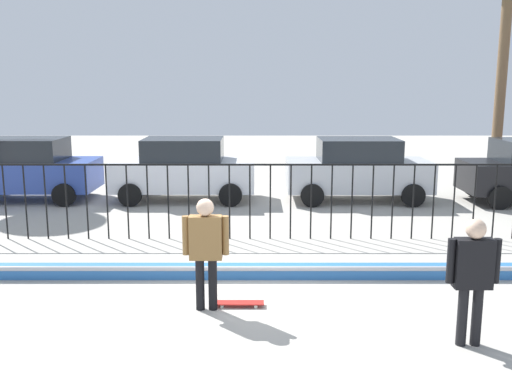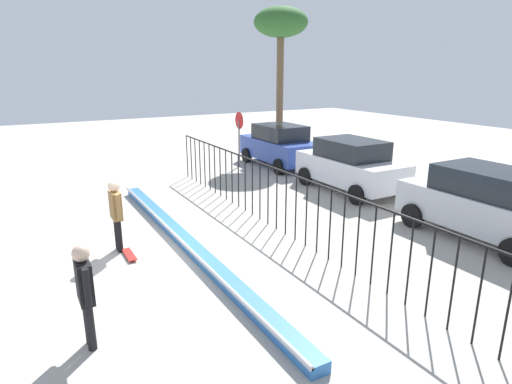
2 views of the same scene
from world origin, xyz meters
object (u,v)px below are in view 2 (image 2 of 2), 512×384
object	(u,v)px
camera_operator	(85,287)
parked_car_silver	(485,203)
skateboarder	(116,209)
stop_sign	(239,132)
skateboard	(129,255)
palm_tree_short	(281,27)
parked_car_white	(350,165)
parked_car_blue	(280,145)

from	to	relation	value
camera_operator	parked_car_silver	size ratio (longest dim) A/B	0.41
skateboarder	camera_operator	distance (m)	3.90
skateboarder	stop_sign	xyz separation A→B (m)	(-7.03, 6.99, 0.54)
skateboarder	skateboard	distance (m)	1.15
camera_operator	palm_tree_short	bearing A→B (deg)	-3.90
parked_car_white	stop_sign	bearing A→B (deg)	-161.02
skateboard	stop_sign	size ratio (longest dim) A/B	0.32
parked_car_blue	palm_tree_short	xyz separation A→B (m)	(-2.57, 1.60, 5.36)
skateboard	parked_car_white	size ratio (longest dim) A/B	0.19
skateboarder	palm_tree_short	distance (m)	14.55
parked_car_blue	parked_car_white	distance (m)	4.85
skateboarder	parked_car_blue	world-z (taller)	parked_car_blue
skateboarder	skateboard	xyz separation A→B (m)	(0.51, 0.12, -1.02)
parked_car_white	parked_car_silver	xyz separation A→B (m)	(5.30, -0.07, 0.00)
skateboarder	palm_tree_short	bearing A→B (deg)	109.24
camera_operator	skateboarder	bearing A→B (deg)	19.98
stop_sign	camera_operator	bearing A→B (deg)	-37.54
parked_car_silver	skateboarder	bearing A→B (deg)	-111.89
parked_car_white	parked_car_silver	distance (m)	5.30
skateboarder	parked_car_white	world-z (taller)	parked_car_white
parked_car_silver	palm_tree_short	world-z (taller)	palm_tree_short
stop_sign	palm_tree_short	xyz separation A→B (m)	(-1.81, 3.31, 4.72)
stop_sign	parked_car_silver	bearing A→B (deg)	8.53
skateboard	parked_car_silver	bearing A→B (deg)	78.44
palm_tree_short	camera_operator	bearing A→B (deg)	-42.65
parked_car_white	stop_sign	world-z (taller)	stop_sign
palm_tree_short	parked_car_silver	bearing A→B (deg)	-7.49
skateboard	camera_operator	xyz separation A→B (m)	(3.19, -1.37, 1.01)
skateboarder	parked_car_blue	distance (m)	10.72
skateboarder	parked_car_white	size ratio (longest dim) A/B	0.42
skateboarder	skateboard	size ratio (longest dim) A/B	2.25
stop_sign	parked_car_blue	bearing A→B (deg)	66.08
skateboarder	parked_car_white	xyz separation A→B (m)	(-1.42, 8.69, -0.11)
parked_car_silver	palm_tree_short	bearing A→B (deg)	174.83
camera_operator	skateboard	bearing A→B (deg)	15.43
skateboard	palm_tree_short	bearing A→B (deg)	142.61
parked_car_blue	parked_car_silver	bearing A→B (deg)	-4.99
parked_car_white	parked_car_silver	size ratio (longest dim) A/B	1.00
parked_car_blue	palm_tree_short	bearing A→B (deg)	143.57
parked_car_blue	camera_operator	bearing A→B (deg)	-49.53
parked_car_blue	parked_car_white	size ratio (longest dim) A/B	1.00
skateboard	parked_car_blue	distance (m)	10.97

